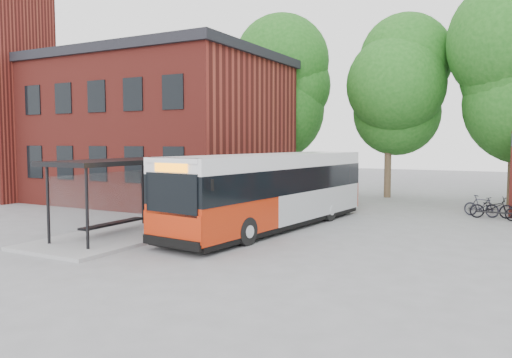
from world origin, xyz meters
The scene contains 9 objects.
ground centered at (0.00, 0.00, 0.00)m, with size 100.00×100.00×0.00m, color slate.
station_building centered at (-13.00, 9.00, 4.25)m, with size 18.40×10.40×8.50m, color maroon, non-canonical shape.
clock_tower centered at (-19.00, 5.00, 9.10)m, with size 5.20×5.20×18.20m, color maroon, non-canonical shape.
bus_shelter centered at (-4.50, -1.00, 1.45)m, with size 3.60×7.00×2.90m, color black, non-canonical shape.
tree_0 centered at (-6.00, 16.00, 5.50)m, with size 7.92×7.92×11.00m, color #195115, non-canonical shape.
tree_1 centered at (1.00, 17.00, 5.20)m, with size 7.92×7.92×10.40m, color #195115, non-canonical shape.
city_bus centered at (-0.42, 3.49, 1.51)m, with size 2.53×11.88×3.02m, color #AF260B, non-canonical shape.
bicycle_0 centered at (7.32, 10.57, 0.50)m, with size 0.66×1.90×1.00m, color black.
bicycle_1 centered at (6.86, 10.87, 0.50)m, with size 0.47×1.66×1.00m, color black.
Camera 1 is at (8.49, -14.60, 3.53)m, focal length 35.00 mm.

